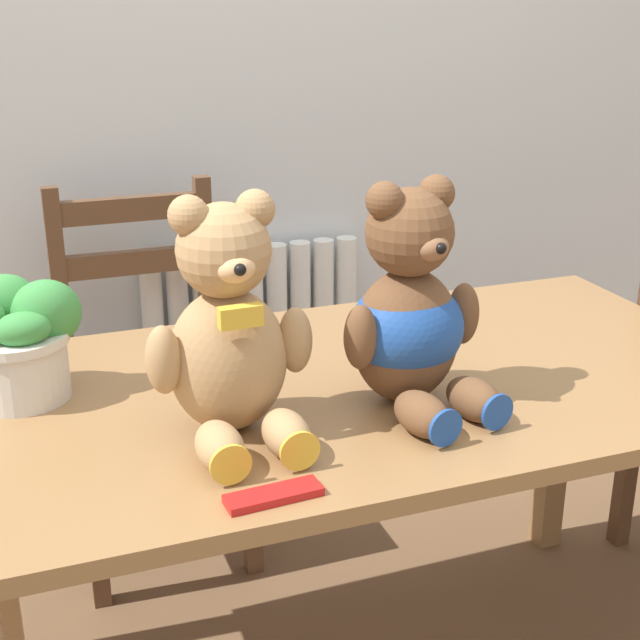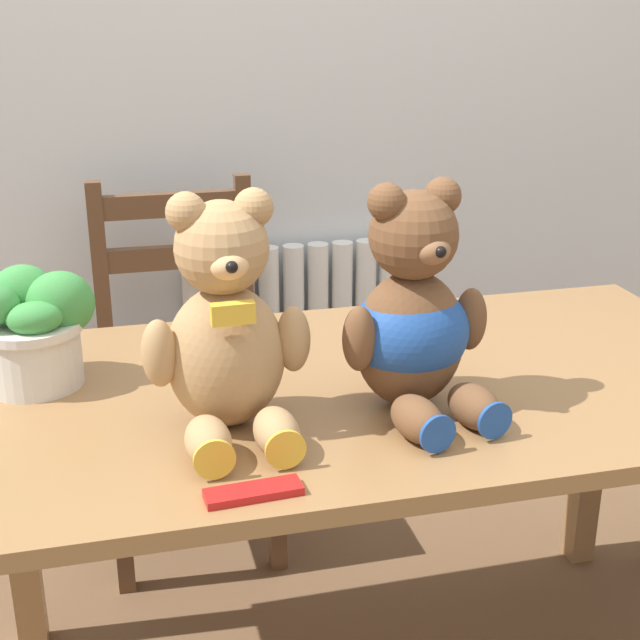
# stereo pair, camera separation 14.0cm
# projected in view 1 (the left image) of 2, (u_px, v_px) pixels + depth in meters

# --- Properties ---
(wall_back) EXTENTS (8.00, 0.04, 2.60)m
(wall_back) POSITION_uv_depth(u_px,v_px,m) (211.00, 16.00, 2.31)
(wall_back) COLOR silver
(wall_back) RESTS_ON ground_plane
(radiator) EXTENTS (0.65, 0.10, 0.69)m
(radiator) POSITION_uv_depth(u_px,v_px,m) (255.00, 371.00, 2.62)
(radiator) COLOR white
(radiator) RESTS_ON ground_plane
(dining_table) EXTENTS (1.43, 0.77, 0.71)m
(dining_table) POSITION_uv_depth(u_px,v_px,m) (364.00, 427.00, 1.62)
(dining_table) COLOR olive
(dining_table) RESTS_ON ground_plane
(wooden_chair_behind) EXTENTS (0.41, 0.43, 0.92)m
(wooden_chair_behind) POSITION_uv_depth(u_px,v_px,m) (150.00, 375.00, 2.23)
(wooden_chair_behind) COLOR brown
(wooden_chair_behind) RESTS_ON ground_plane
(teddy_bear_left) EXTENTS (0.26, 0.26, 0.38)m
(teddy_bear_left) POSITION_uv_depth(u_px,v_px,m) (229.00, 334.00, 1.34)
(teddy_bear_left) COLOR tan
(teddy_bear_left) RESTS_ON dining_table
(teddy_bear_right) EXTENTS (0.27, 0.29, 0.38)m
(teddy_bear_right) POSITION_uv_depth(u_px,v_px,m) (410.00, 317.00, 1.45)
(teddy_bear_right) COLOR brown
(teddy_bear_right) RESTS_ON dining_table
(potted_plant) EXTENTS (0.21, 0.18, 0.21)m
(potted_plant) POSITION_uv_depth(u_px,v_px,m) (18.00, 339.00, 1.48)
(potted_plant) COLOR beige
(potted_plant) RESTS_ON dining_table
(chocolate_bar) EXTENTS (0.14, 0.05, 0.01)m
(chocolate_bar) POSITION_uv_depth(u_px,v_px,m) (274.00, 495.00, 1.21)
(chocolate_bar) COLOR red
(chocolate_bar) RESTS_ON dining_table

